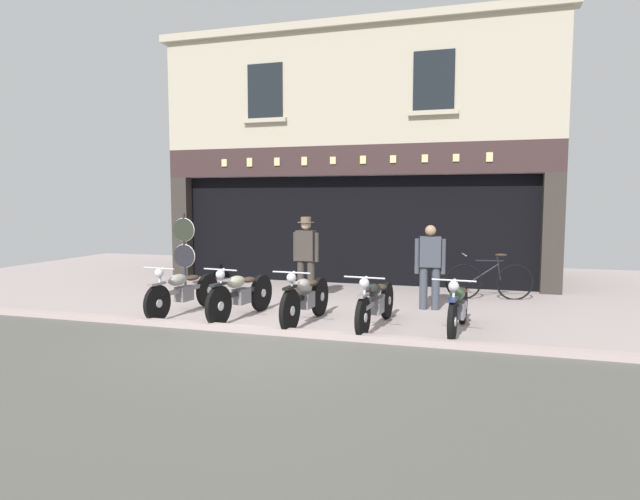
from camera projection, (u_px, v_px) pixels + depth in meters
ground at (240, 356)px, 7.11m from camera, size 21.45×22.00×0.18m
shop_facade at (365, 212)px, 14.58m from camera, size 9.75×4.42×6.17m
motorcycle_left at (183, 291)px, 9.55m from camera, size 0.62×2.04×0.90m
motorcycle_center_left at (241, 293)px, 9.18m from camera, size 0.62×2.00×0.92m
motorcycle_center at (306, 297)px, 8.78m from camera, size 0.62×1.98×0.93m
motorcycle_center_right at (375, 302)px, 8.48m from camera, size 0.62×2.06×0.90m
motorcycle_right at (458, 306)px, 8.18m from camera, size 0.62×1.91×0.90m
salesman_left at (306, 254)px, 10.95m from camera, size 0.56×0.34×1.68m
shopkeeper_center at (430, 263)px, 9.89m from camera, size 0.56×0.27×1.56m
tyre_sign_pole at (184, 244)px, 12.57m from camera, size 0.56×0.06×1.71m
advert_board_near at (433, 217)px, 12.49m from camera, size 0.82×0.03×0.96m
leaning_bicycle at (489, 280)px, 10.97m from camera, size 1.73×0.52×0.96m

